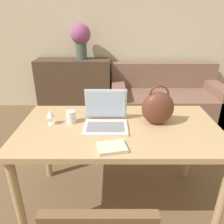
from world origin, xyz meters
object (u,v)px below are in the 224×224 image
at_px(couch, 165,100).
at_px(wine_glass, 50,115).
at_px(handbag, 157,108).
at_px(flower_vase, 80,38).
at_px(laptop, 105,116).
at_px(drinking_glass, 71,117).

relative_size(couch, wine_glass, 14.51).
relative_size(handbag, flower_vase, 0.59).
distance_m(laptop, wine_glass, 0.42).
distance_m(drinking_glass, wine_glass, 0.16).
bearing_deg(couch, wine_glass, -126.97).
bearing_deg(flower_vase, drinking_glass, -85.41).
bearing_deg(handbag, laptop, -178.11).
bearing_deg(handbag, drinking_glass, 178.59).
distance_m(wine_glass, handbag, 0.82).
relative_size(couch, flower_vase, 3.24).
height_order(wine_glass, handbag, handbag).
bearing_deg(drinking_glass, flower_vase, 94.59).
height_order(laptop, handbag, handbag).
distance_m(couch, wine_glass, 2.27).
distance_m(wine_glass, flower_vase, 2.03).
distance_m(drinking_glass, handbag, 0.67).
bearing_deg(handbag, flower_vase, 112.53).
bearing_deg(flower_vase, couch, -10.19).
xyz_separation_m(couch, wine_glass, (-1.32, -1.75, 0.56)).
distance_m(laptop, drinking_glass, 0.27).
bearing_deg(drinking_glass, wine_glass, -169.77).
relative_size(couch, drinking_glass, 17.54).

